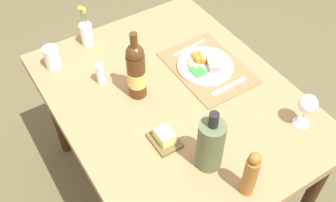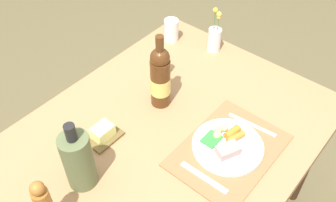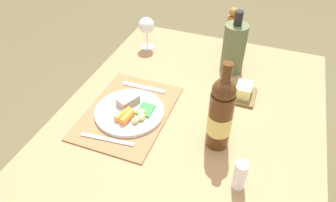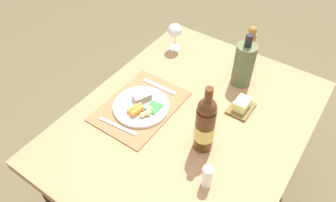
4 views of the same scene
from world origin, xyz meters
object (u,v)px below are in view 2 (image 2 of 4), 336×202
at_px(flower_vase, 215,38).
at_px(wine_bottle, 160,78).
at_px(dinner_plate, 227,145).
at_px(cooler_bottle, 78,160).
at_px(knife, 252,125).
at_px(water_tumbler, 171,31).
at_px(dining_table, 169,143).
at_px(fork, 204,177).
at_px(butter_dish, 103,134).
at_px(salt_shaker, 165,64).

distance_m(flower_vase, wine_bottle, 0.44).
xyz_separation_m(dinner_plate, cooler_bottle, (-0.43, 0.30, 0.10)).
height_order(knife, water_tumbler, water_tumbler).
xyz_separation_m(knife, water_tumbler, (0.24, 0.60, 0.04)).
relative_size(knife, water_tumbler, 1.79).
height_order(dining_table, water_tumbler, water_tumbler).
bearing_deg(knife, cooler_bottle, 146.27).
xyz_separation_m(knife, wine_bottle, (-0.13, 0.36, 0.13)).
distance_m(water_tumbler, wine_bottle, 0.45).
distance_m(fork, wine_bottle, 0.42).
relative_size(dining_table, water_tumbler, 11.23).
bearing_deg(wine_bottle, knife, -70.56).
xyz_separation_m(butter_dish, cooler_bottle, (-0.17, -0.09, 0.09)).
bearing_deg(water_tumbler, cooler_bottle, -160.44).
height_order(water_tumbler, cooler_bottle, cooler_bottle).
bearing_deg(wine_bottle, dinner_plate, -94.03).
relative_size(fork, salt_shaker, 1.83).
height_order(dining_table, wine_bottle, wine_bottle).
relative_size(dinner_plate, wine_bottle, 0.80).
height_order(dinner_plate, fork, dinner_plate).
bearing_deg(salt_shaker, flower_vase, -12.59).
bearing_deg(butter_dish, fork, -76.42).
xyz_separation_m(dinner_plate, water_tumbler, (0.39, 0.59, 0.03)).
bearing_deg(fork, dining_table, 68.17).
bearing_deg(wine_bottle, dining_table, -128.23).
bearing_deg(dinner_plate, fork, -174.86).
relative_size(butter_dish, flower_vase, 0.58).
bearing_deg(flower_vase, salt_shaker, 167.41).
height_order(fork, butter_dish, butter_dish).
bearing_deg(cooler_bottle, salt_shaker, 13.76).
height_order(dinner_plate, butter_dish, butter_dish).
xyz_separation_m(fork, salt_shaker, (0.34, 0.46, 0.04)).
bearing_deg(fork, dinner_plate, 4.00).
bearing_deg(dining_table, wine_bottle, 51.77).
relative_size(dinner_plate, butter_dish, 2.01).
bearing_deg(flower_vase, dining_table, -162.58).
xyz_separation_m(knife, salt_shaker, (0.02, 0.46, 0.04)).
distance_m(fork, water_tumbler, 0.82).
bearing_deg(dinner_plate, flower_vase, 40.02).
relative_size(fork, butter_dish, 1.45).
bearing_deg(fork, wine_bottle, 61.22).
xyz_separation_m(dining_table, fork, (-0.09, -0.23, 0.08)).
distance_m(water_tumbler, cooler_bottle, 0.87).
height_order(knife, cooler_bottle, cooler_bottle).
bearing_deg(flower_vase, cooler_bottle, -174.52).
relative_size(dinner_plate, salt_shaker, 2.53).
bearing_deg(fork, cooler_bottle, 129.65).
bearing_deg(wine_bottle, cooler_bottle, -174.27).
relative_size(water_tumbler, wine_bottle, 0.34).
height_order(dinner_plate, salt_shaker, salt_shaker).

